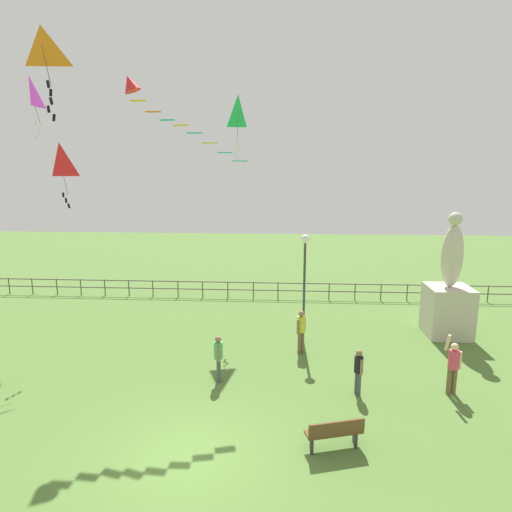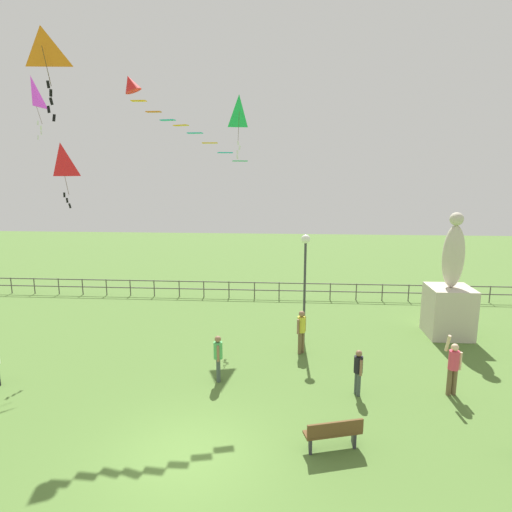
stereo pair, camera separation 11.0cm
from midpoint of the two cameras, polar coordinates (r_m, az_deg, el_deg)
ground_plane at (r=12.10m, az=-9.16°, el=-24.77°), size 80.00×80.00×0.00m
statue_monument at (r=20.55m, az=23.92°, el=-5.14°), size 1.80×1.80×5.40m
lamppost at (r=17.70m, az=6.27°, el=-1.22°), size 0.36×0.36×4.58m
park_bench at (r=12.15m, az=10.08°, el=-21.99°), size 1.55×0.80×0.85m
person_0 at (r=17.25m, az=5.80°, el=-9.55°), size 0.37×0.43×1.74m
person_2 at (r=15.09m, az=-5.20°, el=-12.93°), size 0.30×0.49×1.62m
person_3 at (r=15.50m, az=24.39°, el=-12.89°), size 0.54×0.32×2.04m
person_5 at (r=14.59m, az=13.16°, el=-14.33°), size 0.28×0.44×1.52m
kite_0 at (r=21.46m, az=-2.52°, el=18.28°), size 0.83×0.99×2.91m
kite_1 at (r=23.61m, az=-27.77°, el=18.46°), size 0.58×0.90×2.84m
kite_2 at (r=13.98m, az=-26.59°, el=23.24°), size 0.97×0.64×2.40m
kite_3 at (r=19.32m, az=-24.55°, el=11.12°), size 1.00×1.00×2.53m
streamer_kite at (r=17.03m, az=-15.52°, el=20.40°), size 4.63×0.84×3.09m
waterfront_railing at (r=24.55m, az=-2.66°, el=-4.14°), size 36.02×0.06×0.95m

